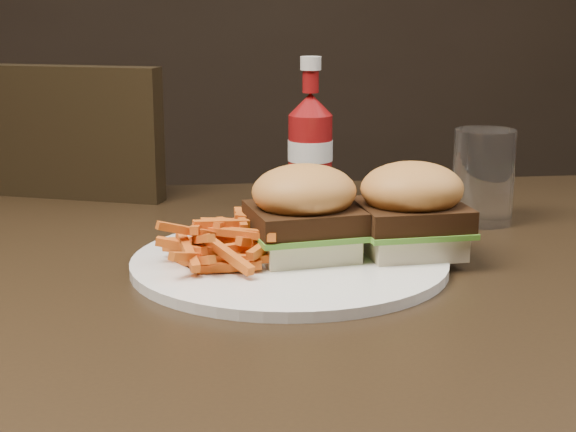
{
  "coord_description": "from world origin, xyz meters",
  "views": [
    {
      "loc": [
        -0.19,
        -0.84,
        1.0
      ],
      "look_at": [
        -0.09,
        -0.01,
        0.8
      ],
      "focal_mm": 55.0,
      "sensor_mm": 36.0,
      "label": 1
    }
  ],
  "objects": [
    {
      "name": "sandwich_half_b",
      "position": [
        0.04,
        -0.01,
        0.77
      ],
      "size": [
        0.1,
        0.09,
        0.02
      ],
      "primitive_type": "cube",
      "rotation": [
        0.0,
        0.0,
        0.07
      ],
      "color": "beige",
      "rests_on": "plate"
    },
    {
      "name": "plate",
      "position": [
        -0.09,
        -0.02,
        0.76
      ],
      "size": [
        0.31,
        0.31,
        0.01
      ],
      "primitive_type": "cylinder",
      "color": "white",
      "rests_on": "dining_table"
    },
    {
      "name": "chair_far",
      "position": [
        -0.34,
        0.57,
        0.43
      ],
      "size": [
        0.6,
        0.6,
        0.04
      ],
      "primitive_type": "cube",
      "rotation": [
        0.0,
        0.0,
        2.77
      ],
      "color": "black",
      "rests_on": "ground"
    },
    {
      "name": "dining_table",
      "position": [
        0.0,
        0.0,
        0.73
      ],
      "size": [
        1.2,
        0.8,
        0.04
      ],
      "primitive_type": "cube",
      "color": "black",
      "rests_on": "ground"
    },
    {
      "name": "fries_pile",
      "position": [
        -0.15,
        -0.02,
        0.78
      ],
      "size": [
        0.12,
        0.12,
        0.04
      ],
      "primitive_type": null,
      "rotation": [
        0.0,
        0.0,
        -0.08
      ],
      "color": "#C35201",
      "rests_on": "plate"
    },
    {
      "name": "sandwich_half_a",
      "position": [
        -0.07,
        -0.01,
        0.77
      ],
      "size": [
        0.1,
        0.1,
        0.02
      ],
      "primitive_type": "cube",
      "rotation": [
        0.0,
        0.0,
        0.16
      ],
      "color": "beige",
      "rests_on": "plate"
    },
    {
      "name": "ketchup_bottle",
      "position": [
        -0.03,
        0.25,
        0.81
      ],
      "size": [
        0.06,
        0.06,
        0.11
      ],
      "primitive_type": "cylinder",
      "rotation": [
        0.0,
        0.0,
        0.05
      ],
      "color": "maroon",
      "rests_on": "dining_table"
    },
    {
      "name": "tumbler",
      "position": [
        0.16,
        0.14,
        0.81
      ],
      "size": [
        0.08,
        0.08,
        0.11
      ],
      "primitive_type": "cylinder",
      "rotation": [
        0.0,
        0.0,
        0.12
      ],
      "color": "white",
      "rests_on": "dining_table"
    }
  ]
}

